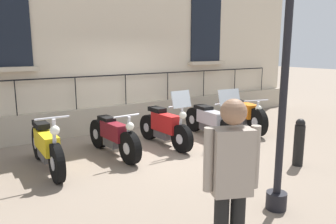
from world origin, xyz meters
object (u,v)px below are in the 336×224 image
at_px(motorcycle_maroon, 113,137).
at_px(bollard, 299,142).
at_px(motorcycle_yellow, 47,147).
at_px(motorcycle_silver, 211,121).
at_px(motorcycle_orange, 243,114).
at_px(pedestrian_standing, 231,180).
at_px(motorcycle_red, 165,127).

distance_m(motorcycle_maroon, bollard, 3.63).
xyz_separation_m(motorcycle_yellow, motorcycle_maroon, (-0.07, 1.35, -0.03)).
height_order(motorcycle_yellow, motorcycle_silver, motorcycle_silver).
height_order(motorcycle_orange, pedestrian_standing, pedestrian_standing).
distance_m(motorcycle_silver, bollard, 2.40).
xyz_separation_m(motorcycle_red, motorcycle_silver, (0.08, 1.30, 0.01)).
bearing_deg(bollard, motorcycle_silver, -178.24).
bearing_deg(motorcycle_yellow, bollard, 58.58).
bearing_deg(motorcycle_yellow, motorcycle_red, 90.89).
relative_size(motorcycle_yellow, pedestrian_standing, 1.18).
bearing_deg(motorcycle_maroon, motorcycle_red, 88.74).
height_order(motorcycle_yellow, motorcycle_red, motorcycle_red).
bearing_deg(motorcycle_red, motorcycle_yellow, -89.11).
distance_m(motorcycle_red, motorcycle_orange, 2.55).
distance_m(motorcycle_red, pedestrian_standing, 4.47).
relative_size(motorcycle_red, bollard, 2.09).
height_order(motorcycle_yellow, motorcycle_maroon, motorcycle_yellow).
bearing_deg(bollard, pedestrian_standing, -65.29).
height_order(motorcycle_red, pedestrian_standing, pedestrian_standing).
distance_m(motorcycle_maroon, motorcycle_orange, 3.81).
bearing_deg(bollard, motorcycle_orange, 154.89).
relative_size(bollard, pedestrian_standing, 0.52).
xyz_separation_m(motorcycle_maroon, pedestrian_standing, (4.02, -0.66, 0.60)).
relative_size(motorcycle_maroon, motorcycle_silver, 0.94).
distance_m(motorcycle_maroon, pedestrian_standing, 4.12).
bearing_deg(pedestrian_standing, motorcycle_red, 154.31).
bearing_deg(motorcycle_yellow, motorcycle_silver, 89.43).
height_order(motorcycle_maroon, motorcycle_red, motorcycle_red).
relative_size(motorcycle_maroon, pedestrian_standing, 1.13).
relative_size(motorcycle_maroon, motorcycle_red, 1.05).
bearing_deg(pedestrian_standing, bollard, 114.71).
height_order(motorcycle_silver, motorcycle_orange, motorcycle_silver).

